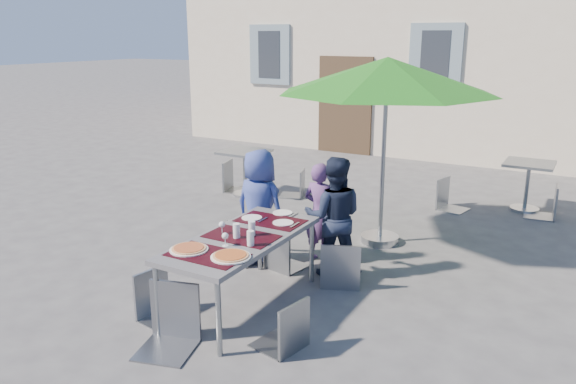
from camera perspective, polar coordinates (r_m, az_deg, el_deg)
The scene contains 22 objects.
ground at distance 6.05m, azimuth -5.95°, elevation -10.51°, with size 90.00×90.00×0.00m, color #464648.
dining_table at distance 5.57m, azimuth -4.74°, elevation -5.05°, with size 0.80×1.85×0.76m.
pizza_near_left at distance 5.25m, azimuth -10.04°, elevation -5.69°, with size 0.36×0.36×0.03m.
pizza_near_right at distance 5.04m, azimuth -5.84°, elevation -6.48°, with size 0.36×0.36×0.03m.
glassware at distance 5.43m, azimuth -4.73°, elevation -4.09°, with size 0.49×0.42×0.15m.
place_settings at distance 6.06m, azimuth -1.56°, elevation -2.61°, with size 0.64×0.53×0.01m.
child_0 at distance 6.71m, azimuth -2.90°, elevation -1.44°, with size 0.67×0.44×1.38m, color #354593.
child_1 at distance 6.69m, azimuth 3.28°, elevation -2.16°, with size 0.45×0.29×1.23m, color #5E3A76.
child_2 at distance 6.32m, azimuth 4.66°, elevation -2.54°, with size 0.67×0.39×1.38m, color #181F35.
chair_0 at distance 6.72m, azimuth -4.51°, elevation -2.68°, with size 0.55×0.56×0.94m.
chair_1 at distance 6.47m, azimuth -0.63°, elevation -3.60°, with size 0.46×0.47×0.90m.
chair_2 at distance 6.06m, azimuth 5.45°, elevation -4.58°, with size 0.56×0.56×0.97m.
chair_3 at distance 5.53m, azimuth -13.28°, elevation -7.47°, with size 0.47×0.46×0.90m.
chair_4 at distance 4.87m, azimuth -0.22°, elevation -10.48°, with size 0.47×0.46×0.89m.
chair_5 at distance 5.00m, azimuth -12.10°, elevation -8.70°, with size 0.58×0.58×1.06m.
patio_umbrella at distance 7.13m, azimuth 10.04°, elevation 11.48°, with size 2.76×2.76×2.40m.
cafe_table_0 at distance 9.56m, azimuth -4.42°, elevation 2.84°, with size 0.73×0.73×0.78m.
bg_chair_l_0 at distance 9.86m, azimuth -5.63°, elevation 3.47°, with size 0.54×0.53×1.00m.
bg_chair_r_0 at distance 9.47m, azimuth 0.92°, elevation 2.57°, with size 0.50×0.50×0.88m.
cafe_table_1 at distance 9.46m, azimuth 23.20°, elevation 1.40°, with size 0.72×0.72×0.77m.
bg_chair_l_1 at distance 9.13m, azimuth 16.12°, elevation 1.60°, with size 0.49×0.48×0.92m.
bg_chair_r_1 at distance 9.20m, azimuth 25.14°, elevation 1.03°, with size 0.47×0.47×0.97m.
Camera 1 is at (3.18, -4.40, 2.66)m, focal length 35.00 mm.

